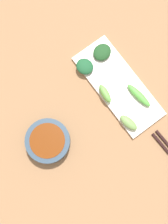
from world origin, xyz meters
TOP-DOWN VIEW (x-y plane):
  - tabletop at (0.00, 0.00)m, footprint 2.10×2.10m
  - sauce_bowl at (-0.17, -0.02)m, footprint 0.14×0.14m
  - serving_plate at (0.12, -0.01)m, footprint 0.14×0.34m
  - broccoli_leafy_0 at (0.15, 0.11)m, footprint 0.07×0.07m
  - broccoli_stalk_1 at (0.15, -0.08)m, footprint 0.04×0.10m
  - broccoli_stalk_2 at (0.07, -0.01)m, footprint 0.03×0.07m
  - broccoli_stalk_3 at (0.07, -0.13)m, footprint 0.04×0.07m
  - broccoli_leafy_4 at (0.07, 0.11)m, footprint 0.07×0.07m

SIDE VIEW (x-z plane):
  - tabletop at x=0.00m, z-range 0.00..0.02m
  - serving_plate at x=0.12m, z-range 0.02..0.03m
  - broccoli_leafy_0 at x=0.15m, z-range 0.03..0.05m
  - broccoli_stalk_1 at x=0.15m, z-range 0.03..0.05m
  - broccoli_stalk_3 at x=0.07m, z-range 0.03..0.05m
  - broccoli_leafy_4 at x=0.07m, z-range 0.03..0.06m
  - sauce_bowl at x=-0.17m, z-range 0.02..0.07m
  - broccoli_stalk_2 at x=0.07m, z-range 0.03..0.06m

